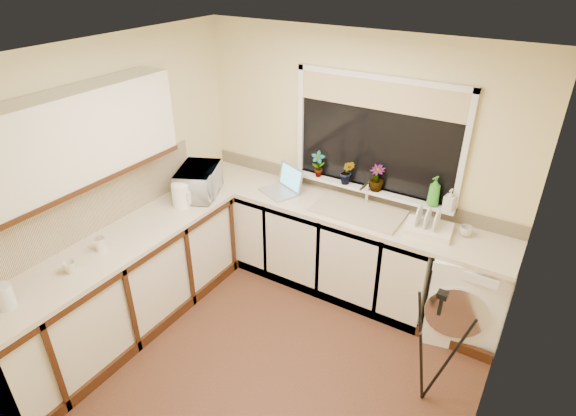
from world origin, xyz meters
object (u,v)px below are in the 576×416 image
Objects in this scene: kettle at (181,195)px; glass_jug at (4,296)px; tripod at (432,349)px; microwave at (199,181)px; soap_bottle_clear at (450,200)px; plant_c at (377,178)px; dish_rack at (428,229)px; cup_back at (466,231)px; plant_b at (347,172)px; laptop at (284,185)px; plant_a at (318,164)px; soap_bottle_green at (434,191)px; cup_left at (70,267)px; washing_machine at (466,291)px; steel_jar at (100,244)px.

glass_jug is at bearing -91.05° from kettle.
glass_jug is at bearing -167.49° from tripod.
soap_bottle_clear reaches higher than microwave.
dish_rack is at bearing -21.24° from plant_c.
plant_b is at bearing 175.45° from cup_back.
plant_c reaches higher than microwave.
tripod is at bearing -3.19° from laptop.
glass_jug is 0.68× the size of plant_a.
soap_bottle_green is 2.92× the size of cup_left.
plant_a is (0.96, 2.64, 0.19)m from glass_jug.
microwave is (-2.12, -0.48, 0.11)m from dish_rack.
soap_bottle_green is at bearing 24.70° from kettle.
soap_bottle_green is 0.15m from soap_bottle_clear.
plant_c is at bearing 59.50° from glass_jug.
glass_jug is at bearing -120.50° from plant_c.
cup_back is at bearing -3.73° from plant_a.
glass_jug is 0.64× the size of soap_bottle_green.
plant_b is 0.97m from soap_bottle_clear.
laptop is 0.65m from plant_b.
washing_machine is 1.49m from plant_b.
kettle is 1.69m from glass_jug.
soap_bottle_clear is at bearing 0.03° from soap_bottle_green.
kettle is 2.25m from dish_rack.
plant_c reaches higher than laptop.
washing_machine is 3.32× the size of plant_a.
microwave is at bearing 151.52° from tripod.
glass_jug is 0.48m from cup_left.
soap_bottle_green is at bearing 142.46° from washing_machine.
laptop reaches higher than kettle.
washing_machine is 2.20× the size of dish_rack.
laptop is 2.30× the size of soap_bottle_clear.
plant_b is at bearing -175.60° from plant_c.
glass_jug is 2.93m from plant_b.
tripod is 4.19× the size of plant_b.
washing_machine is at bearing 43.68° from glass_jug.
plant_a reaches higher than soap_bottle_clear.
plant_b reaches higher than dish_rack.
soap_bottle_green is 3.01m from cup_left.
plant_a reaches higher than glass_jug.
plant_a is (0.93, 0.95, 0.17)m from kettle.
soap_bottle_green is at bearing 0.13° from plant_a.
microwave is at bearing -155.36° from plant_c.
dish_rack is at bearing -113.50° from soap_bottle_clear.
steel_jar is (-0.71, -1.64, -0.01)m from laptop.
plant_a is at bearing 176.27° from cup_back.
soap_bottle_green is at bearing 41.18° from steel_jar.
laptop is at bearing -165.71° from plant_c.
soap_bottle_green is at bearing 51.49° from glass_jug.
microwave is at bearing 88.14° from steel_jar.
kettle is at bearing 88.95° from glass_jug.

